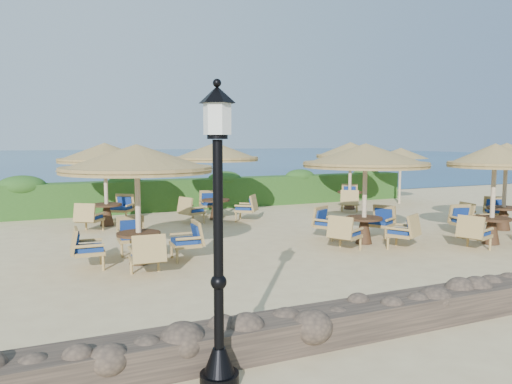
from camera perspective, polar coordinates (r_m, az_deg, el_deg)
The scene contains 13 objects.
ground at distance 13.81m, azimuth 5.01°, elevation -5.50°, with size 120.00×120.00×0.00m, color #D5BE87.
sea at distance 82.13m, azimuth -19.49°, elevation 3.74°, with size 160.00×160.00×0.00m, color navy.
hedge at distance 20.24m, azimuth -4.91°, elevation -0.11°, with size 18.00×0.90×1.20m, color #1F4616.
stone_wall at distance 9.02m, azimuth 24.89°, elevation -10.84°, with size 15.00×0.65×0.44m, color brown.
lamp_post at distance 5.46m, azimuth -4.33°, elevation -6.67°, with size 0.44×0.44×3.31m.
extra_parasol at distance 22.29m, azimuth 16.20°, elevation 4.28°, with size 2.30×2.30×2.41m.
cafe_set_0 at distance 11.18m, azimuth -13.42°, elevation 1.69°, with size 3.33×3.33×2.65m.
cafe_set_1 at distance 13.37m, azimuth 12.37°, elevation 2.38°, with size 3.31×3.31×2.65m.
cafe_set_2 at distance 14.42m, azimuth 25.56°, elevation 1.66°, with size 2.73×2.64×2.65m.
cafe_set_3 at distance 16.48m, azimuth -16.86°, elevation 3.26°, with size 2.94×2.94×2.65m.
cafe_set_4 at distance 17.07m, azimuth -4.65°, elevation 3.29°, with size 2.97×2.97×2.65m.
cafe_set_5 at distance 19.97m, azimuth 10.73°, elevation 3.73°, with size 2.70×2.70×2.65m.
cafe_set_6 at distance 16.84m, azimuth 26.64°, elevation 2.39°, with size 2.76×2.76×2.65m.
Camera 1 is at (-6.59, -11.82, 2.75)m, focal length 35.00 mm.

